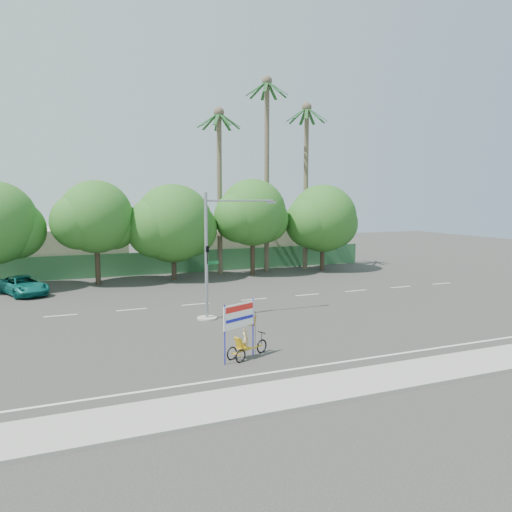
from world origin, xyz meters
name	(u,v)px	position (x,y,z in m)	size (l,w,h in m)	color
ground	(278,332)	(0.00, 0.00, 0.00)	(120.00, 120.00, 0.00)	#33302D
sidewalk_near	(366,381)	(0.00, -7.50, 0.06)	(50.00, 2.40, 0.12)	gray
fence	(176,262)	(0.00, 21.50, 1.00)	(38.00, 0.08, 2.00)	#336B3D
building_left	(54,251)	(-10.00, 26.00, 2.00)	(12.00, 8.00, 4.00)	beige
building_right	(241,246)	(8.00, 26.00, 1.80)	(14.00, 8.00, 3.60)	beige
tree_left	(95,220)	(-7.05, 18.00, 5.06)	(6.66, 5.60, 8.07)	#473828
tree_center	(173,226)	(-1.05, 18.00, 4.47)	(7.62, 6.40, 7.85)	#473828
tree_right	(252,215)	(5.95, 18.00, 5.24)	(6.90, 5.80, 8.36)	#473828
tree_far_right	(322,221)	(12.95, 18.00, 4.64)	(7.38, 6.20, 7.94)	#473828
palm_tall	(267,156)	(8.00, 19.50, 10.46)	(3.73, 3.79, 17.45)	#70604C
palm_mid	(306,169)	(12.00, 19.50, 9.40)	(3.73, 3.79, 15.45)	#70604C
palm_short	(219,173)	(3.50, 19.50, 8.86)	(3.73, 3.79, 14.45)	#70604C
traffic_signal	(212,267)	(-2.20, 3.98, 2.92)	(4.72, 1.10, 7.00)	gray
trike_billboard	(243,335)	(-3.12, -3.18, 1.01)	(2.35, 1.21, 2.50)	black
pickup_truck	(24,285)	(-12.18, 15.65, 0.66)	(2.18, 4.73, 1.32)	#0E655F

